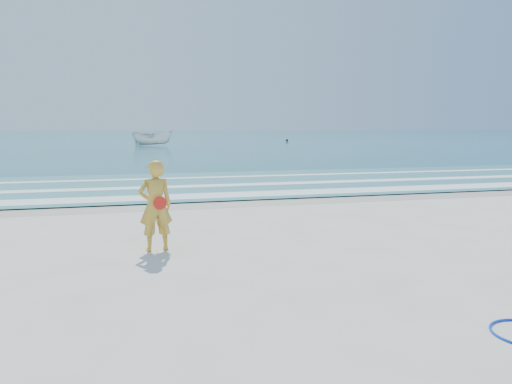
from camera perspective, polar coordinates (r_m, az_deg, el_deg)
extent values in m
plane|color=silver|center=(8.03, 2.39, -11.01)|extent=(400.00, 400.00, 0.00)
cube|color=#B2A893|center=(16.62, -6.81, -1.26)|extent=(400.00, 2.40, 0.00)
cube|color=#19727F|center=(112.31, -13.71, 6.17)|extent=(400.00, 190.00, 0.04)
cube|color=#59B7AD|center=(21.53, -8.67, 0.86)|extent=(400.00, 10.00, 0.01)
cube|color=white|center=(17.88, -7.39, -0.47)|extent=(400.00, 1.40, 0.01)
cube|color=white|center=(20.74, -8.43, 0.63)|extent=(400.00, 0.90, 0.01)
cube|color=white|center=(24.00, -9.31, 1.56)|extent=(400.00, 0.60, 0.01)
imported|color=silver|center=(62.28, -11.75, 6.07)|extent=(5.20, 2.95, 1.89)
sphere|color=black|center=(76.33, 3.57, 5.92)|extent=(0.38, 0.38, 0.38)
imported|color=gold|center=(10.38, -11.42, -1.54)|extent=(0.73, 0.53, 1.87)
cylinder|color=red|center=(10.20, -10.92, -1.24)|extent=(0.27, 0.08, 0.27)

